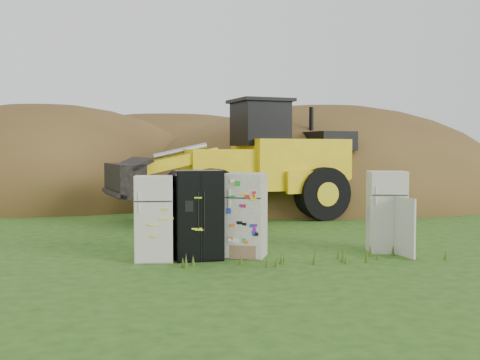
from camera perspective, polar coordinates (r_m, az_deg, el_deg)
The scene contains 9 objects.
ground at distance 12.38m, azimuth 3.52°, elevation -7.16°, with size 120.00×120.00×0.00m, color #284913.
fridge_leftmost at distance 11.82m, azimuth -8.16°, elevation -3.62°, with size 0.73×0.70×1.65m, color silver, non-canonical shape.
fridge_black_side at distance 11.89m, azimuth -4.01°, elevation -3.30°, with size 0.92×0.72×1.76m, color black, non-canonical shape.
fridge_sticker at distance 12.14m, azimuth 0.60°, elevation -3.32°, with size 0.75×0.70×1.69m, color silver, non-canonical shape.
fridge_open_door at distance 13.10m, azimuth 13.73°, elevation -2.91°, with size 0.77×0.71×1.71m, color silver, non-canonical shape.
wheel_loader at distance 18.51m, azimuth -0.74°, elevation 2.00°, with size 7.69×3.12×3.72m, color yellow, non-canonical shape.
dirt_mound_right at distance 24.49m, azimuth 8.14°, elevation -2.14°, with size 15.76×11.56×7.86m, color #4C3718.
dirt_mound_left at distance 25.62m, azimuth -18.01°, elevation -2.04°, with size 14.64×10.98×7.97m, color #4C3718.
dirt_mound_back at distance 29.23m, azimuth -6.56°, elevation -1.30°, with size 20.45×13.63×7.73m, color #4C3718.
Camera 1 is at (-3.30, -11.74, 2.18)m, focal length 45.00 mm.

